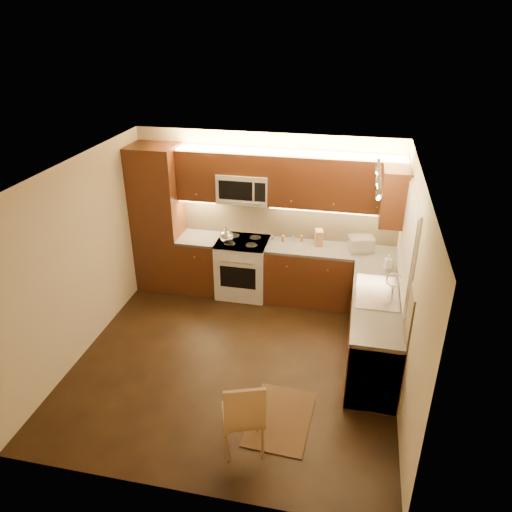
% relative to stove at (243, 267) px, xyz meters
% --- Properties ---
extents(floor, '(4.00, 4.00, 0.01)m').
position_rel_stove_xyz_m(floor, '(0.30, -1.68, -0.46)').
color(floor, black).
rests_on(floor, ground).
extents(ceiling, '(4.00, 4.00, 0.01)m').
position_rel_stove_xyz_m(ceiling, '(0.30, -1.68, 2.04)').
color(ceiling, beige).
rests_on(ceiling, ground).
extents(wall_back, '(4.00, 0.01, 2.50)m').
position_rel_stove_xyz_m(wall_back, '(0.30, 0.32, 0.79)').
color(wall_back, '#C6B891').
rests_on(wall_back, ground).
extents(wall_front, '(4.00, 0.01, 2.50)m').
position_rel_stove_xyz_m(wall_front, '(0.30, -3.67, 0.79)').
color(wall_front, '#C6B891').
rests_on(wall_front, ground).
extents(wall_left, '(0.01, 4.00, 2.50)m').
position_rel_stove_xyz_m(wall_left, '(-1.70, -1.68, 0.79)').
color(wall_left, '#C6B891').
rests_on(wall_left, ground).
extents(wall_right, '(0.01, 4.00, 2.50)m').
position_rel_stove_xyz_m(wall_right, '(2.30, -1.68, 0.79)').
color(wall_right, '#C6B891').
rests_on(wall_right, ground).
extents(pantry, '(0.70, 0.60, 2.30)m').
position_rel_stove_xyz_m(pantry, '(-1.35, 0.02, 0.69)').
color(pantry, '#49210F').
rests_on(pantry, floor).
extents(base_cab_back_left, '(0.62, 0.60, 0.86)m').
position_rel_stove_xyz_m(base_cab_back_left, '(-0.69, 0.02, -0.03)').
color(base_cab_back_left, '#49210F').
rests_on(base_cab_back_left, floor).
extents(counter_back_left, '(0.62, 0.60, 0.04)m').
position_rel_stove_xyz_m(counter_back_left, '(-0.69, 0.02, 0.42)').
color(counter_back_left, '#3C3A36').
rests_on(counter_back_left, base_cab_back_left).
extents(base_cab_back_right, '(1.92, 0.60, 0.86)m').
position_rel_stove_xyz_m(base_cab_back_right, '(1.34, 0.02, -0.03)').
color(base_cab_back_right, '#49210F').
rests_on(base_cab_back_right, floor).
extents(counter_back_right, '(1.92, 0.60, 0.04)m').
position_rel_stove_xyz_m(counter_back_right, '(1.34, 0.02, 0.42)').
color(counter_back_right, '#3C3A36').
rests_on(counter_back_right, base_cab_back_right).
extents(base_cab_right, '(0.60, 2.00, 0.86)m').
position_rel_stove_xyz_m(base_cab_right, '(2.00, -1.28, -0.03)').
color(base_cab_right, '#49210F').
rests_on(base_cab_right, floor).
extents(counter_right, '(0.60, 2.00, 0.04)m').
position_rel_stove_xyz_m(counter_right, '(2.00, -1.28, 0.42)').
color(counter_right, '#3C3A36').
rests_on(counter_right, base_cab_right).
extents(dishwasher, '(0.58, 0.60, 0.84)m').
position_rel_stove_xyz_m(dishwasher, '(2.00, -1.98, -0.03)').
color(dishwasher, silver).
rests_on(dishwasher, floor).
extents(backsplash_back, '(3.30, 0.02, 0.60)m').
position_rel_stove_xyz_m(backsplash_back, '(0.65, 0.31, 0.74)').
color(backsplash_back, tan).
rests_on(backsplash_back, wall_back).
extents(backsplash_right, '(0.02, 2.00, 0.60)m').
position_rel_stove_xyz_m(backsplash_right, '(2.29, -1.28, 0.74)').
color(backsplash_right, tan).
rests_on(backsplash_right, wall_right).
extents(upper_cab_back_left, '(0.62, 0.35, 0.75)m').
position_rel_stove_xyz_m(upper_cab_back_left, '(-0.69, 0.15, 1.42)').
color(upper_cab_back_left, '#49210F').
rests_on(upper_cab_back_left, wall_back).
extents(upper_cab_back_right, '(1.92, 0.35, 0.75)m').
position_rel_stove_xyz_m(upper_cab_back_right, '(1.34, 0.15, 1.42)').
color(upper_cab_back_right, '#49210F').
rests_on(upper_cab_back_right, wall_back).
extents(upper_cab_bridge, '(0.76, 0.35, 0.31)m').
position_rel_stove_xyz_m(upper_cab_bridge, '(0.00, 0.15, 1.63)').
color(upper_cab_bridge, '#49210F').
rests_on(upper_cab_bridge, wall_back).
extents(upper_cab_right_corner, '(0.35, 0.50, 0.75)m').
position_rel_stove_xyz_m(upper_cab_right_corner, '(2.12, -0.28, 1.42)').
color(upper_cab_right_corner, '#49210F').
rests_on(upper_cab_right_corner, wall_right).
extents(stove, '(0.76, 0.65, 0.92)m').
position_rel_stove_xyz_m(stove, '(0.00, 0.00, 0.00)').
color(stove, silver).
rests_on(stove, floor).
extents(microwave, '(0.76, 0.38, 0.44)m').
position_rel_stove_xyz_m(microwave, '(0.00, 0.14, 1.26)').
color(microwave, silver).
rests_on(microwave, wall_back).
extents(window_frame, '(0.03, 1.44, 1.24)m').
position_rel_stove_xyz_m(window_frame, '(2.29, -1.12, 1.14)').
color(window_frame, silver).
rests_on(window_frame, wall_right).
extents(window_blinds, '(0.02, 1.36, 1.16)m').
position_rel_stove_xyz_m(window_blinds, '(2.27, -1.12, 1.14)').
color(window_blinds, silver).
rests_on(window_blinds, wall_right).
extents(sink, '(0.52, 0.86, 0.15)m').
position_rel_stove_xyz_m(sink, '(2.00, -1.12, 0.52)').
color(sink, silver).
rests_on(sink, counter_right).
extents(faucet, '(0.20, 0.04, 0.30)m').
position_rel_stove_xyz_m(faucet, '(2.18, -1.12, 0.59)').
color(faucet, silver).
rests_on(faucet, counter_right).
extents(track_light_bar, '(0.04, 1.20, 0.03)m').
position_rel_stove_xyz_m(track_light_bar, '(1.85, -1.27, 2.00)').
color(track_light_bar, silver).
rests_on(track_light_bar, ceiling).
extents(kettle, '(0.26, 0.26, 0.24)m').
position_rel_stove_xyz_m(kettle, '(-0.23, -0.08, 0.58)').
color(kettle, silver).
rests_on(kettle, stove).
extents(toaster_oven, '(0.42, 0.36, 0.21)m').
position_rel_stove_xyz_m(toaster_oven, '(1.76, 0.07, 0.55)').
color(toaster_oven, silver).
rests_on(toaster_oven, counter_back_right).
extents(knife_block, '(0.14, 0.19, 0.24)m').
position_rel_stove_xyz_m(knife_block, '(1.14, 0.14, 0.56)').
color(knife_block, '#996E45').
rests_on(knife_block, counter_back_right).
extents(spice_jar_a, '(0.06, 0.06, 0.09)m').
position_rel_stove_xyz_m(spice_jar_a, '(0.75, 0.21, 0.49)').
color(spice_jar_a, silver).
rests_on(spice_jar_a, counter_back_right).
extents(spice_jar_b, '(0.06, 0.06, 0.09)m').
position_rel_stove_xyz_m(spice_jar_b, '(0.88, 0.19, 0.49)').
color(spice_jar_b, brown).
rests_on(spice_jar_b, counter_back_right).
extents(spice_jar_c, '(0.06, 0.06, 0.09)m').
position_rel_stove_xyz_m(spice_jar_c, '(0.44, 0.17, 0.48)').
color(spice_jar_c, silver).
rests_on(spice_jar_c, counter_back_right).
extents(spice_jar_d, '(0.05, 0.05, 0.10)m').
position_rel_stove_xyz_m(spice_jar_d, '(0.60, 0.15, 0.49)').
color(spice_jar_d, '#9E552F').
rests_on(spice_jar_d, counter_back_right).
extents(soap_bottle, '(0.11, 0.11, 0.20)m').
position_rel_stove_xyz_m(soap_bottle, '(2.14, -0.42, 0.54)').
color(soap_bottle, white).
rests_on(soap_bottle, counter_right).
extents(rug, '(0.71, 1.03, 0.01)m').
position_rel_stove_xyz_m(rug, '(1.04, -2.58, -0.45)').
color(rug, black).
rests_on(rug, floor).
extents(dining_chair, '(0.51, 0.51, 0.91)m').
position_rel_stove_xyz_m(dining_chair, '(0.72, -3.03, -0.01)').
color(dining_chair, '#996E45').
rests_on(dining_chair, floor).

